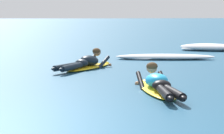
% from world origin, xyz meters
% --- Properties ---
extents(ground_plane, '(120.00, 120.00, 0.00)m').
position_xyz_m(ground_plane, '(0.00, 10.00, 0.00)').
color(ground_plane, navy).
extents(surfer_near, '(0.60, 2.52, 0.54)m').
position_xyz_m(surfer_near, '(2.26, 2.39, 0.14)').
color(surfer_near, yellow).
rests_on(surfer_near, ground).
extents(surfer_far, '(1.66, 2.26, 0.54)m').
position_xyz_m(surfer_far, '(1.05, 5.82, 0.14)').
color(surfer_far, yellow).
rests_on(surfer_far, ground).
extents(whitewater_mid_right, '(3.01, 0.89, 0.17)m').
position_xyz_m(whitewater_mid_right, '(3.48, 7.80, 0.08)').
color(whitewater_mid_right, white).
rests_on(whitewater_mid_right, ground).
extents(whitewater_back, '(2.27, 1.42, 0.26)m').
position_xyz_m(whitewater_back, '(5.66, 10.59, 0.12)').
color(whitewater_back, white).
rests_on(whitewater_back, ground).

